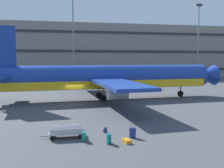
{
  "coord_description": "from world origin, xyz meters",
  "views": [
    {
      "loc": [
        -2.1,
        -35.79,
        5.93
      ],
      "look_at": [
        4.09,
        -5.65,
        3.0
      ],
      "focal_mm": 41.6,
      "sensor_mm": 36.0,
      "label": 1
    }
  ],
  "objects_px": {
    "suitcase_orange": "(127,141)",
    "backpack_laid_flat": "(105,130)",
    "airliner": "(107,78)",
    "suitcase_upright": "(109,138)",
    "baggage_cart": "(66,132)",
    "suitcase_teal": "(84,136)",
    "suitcase_small": "(133,133)"
  },
  "relations": [
    {
      "from": "suitcase_teal",
      "to": "baggage_cart",
      "type": "relative_size",
      "value": 0.25
    },
    {
      "from": "suitcase_orange",
      "to": "backpack_laid_flat",
      "type": "distance_m",
      "value": 3.08
    },
    {
      "from": "suitcase_small",
      "to": "backpack_laid_flat",
      "type": "relative_size",
      "value": 1.95
    },
    {
      "from": "suitcase_teal",
      "to": "baggage_cart",
      "type": "bearing_deg",
      "value": 135.32
    },
    {
      "from": "suitcase_teal",
      "to": "suitcase_orange",
      "type": "height_order",
      "value": "suitcase_teal"
    },
    {
      "from": "airliner",
      "to": "baggage_cart",
      "type": "relative_size",
      "value": 11.15
    },
    {
      "from": "suitcase_orange",
      "to": "suitcase_upright",
      "type": "bearing_deg",
      "value": 175.97
    },
    {
      "from": "airliner",
      "to": "suitcase_upright",
      "type": "xyz_separation_m",
      "value": [
        -3.5,
        -19.87,
        -2.79
      ]
    },
    {
      "from": "suitcase_teal",
      "to": "backpack_laid_flat",
      "type": "height_order",
      "value": "suitcase_teal"
    },
    {
      "from": "backpack_laid_flat",
      "to": "baggage_cart",
      "type": "xyz_separation_m",
      "value": [
        -3.1,
        -0.76,
        0.21
      ]
    },
    {
      "from": "suitcase_teal",
      "to": "suitcase_small",
      "type": "xyz_separation_m",
      "value": [
        3.72,
        0.12,
        0.04
      ]
    },
    {
      "from": "backpack_laid_flat",
      "to": "airliner",
      "type": "bearing_deg",
      "value": 79.12
    },
    {
      "from": "suitcase_teal",
      "to": "suitcase_orange",
      "type": "relative_size",
      "value": 0.95
    },
    {
      "from": "suitcase_upright",
      "to": "baggage_cart",
      "type": "relative_size",
      "value": 0.28
    },
    {
      "from": "backpack_laid_flat",
      "to": "suitcase_teal",
      "type": "bearing_deg",
      "value": -134.44
    },
    {
      "from": "suitcase_orange",
      "to": "airliner",
      "type": "bearing_deg",
      "value": 83.65
    },
    {
      "from": "suitcase_small",
      "to": "suitcase_upright",
      "type": "bearing_deg",
      "value": -154.42
    },
    {
      "from": "airliner",
      "to": "suitcase_orange",
      "type": "xyz_separation_m",
      "value": [
        -2.22,
        -19.96,
        -3.04
      ]
    },
    {
      "from": "airliner",
      "to": "suitcase_small",
      "type": "distance_m",
      "value": 19.15
    },
    {
      "from": "backpack_laid_flat",
      "to": "suitcase_small",
      "type": "bearing_deg",
      "value": -45.0
    },
    {
      "from": "suitcase_small",
      "to": "baggage_cart",
      "type": "bearing_deg",
      "value": 167.82
    },
    {
      "from": "airliner",
      "to": "backpack_laid_flat",
      "type": "height_order",
      "value": "airliner"
    },
    {
      "from": "suitcase_small",
      "to": "airliner",
      "type": "bearing_deg",
      "value": 85.58
    },
    {
      "from": "airliner",
      "to": "suitcase_small",
      "type": "relative_size",
      "value": 37.52
    },
    {
      "from": "suitcase_orange",
      "to": "baggage_cart",
      "type": "bearing_deg",
      "value": 152.89
    },
    {
      "from": "airliner",
      "to": "suitcase_teal",
      "type": "bearing_deg",
      "value": -105.25
    },
    {
      "from": "suitcase_upright",
      "to": "suitcase_orange",
      "type": "relative_size",
      "value": 1.05
    },
    {
      "from": "suitcase_teal",
      "to": "backpack_laid_flat",
      "type": "relative_size",
      "value": 1.66
    },
    {
      "from": "suitcase_orange",
      "to": "suitcase_small",
      "type": "xyz_separation_m",
      "value": [
        0.76,
        1.07,
        0.27
      ]
    },
    {
      "from": "suitcase_orange",
      "to": "baggage_cart",
      "type": "xyz_separation_m",
      "value": [
        -4.16,
        2.13,
        0.29
      ]
    },
    {
      "from": "suitcase_teal",
      "to": "baggage_cart",
      "type": "distance_m",
      "value": 1.69
    },
    {
      "from": "suitcase_upright",
      "to": "suitcase_orange",
      "type": "xyz_separation_m",
      "value": [
        1.28,
        -0.09,
        -0.24
      ]
    }
  ]
}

